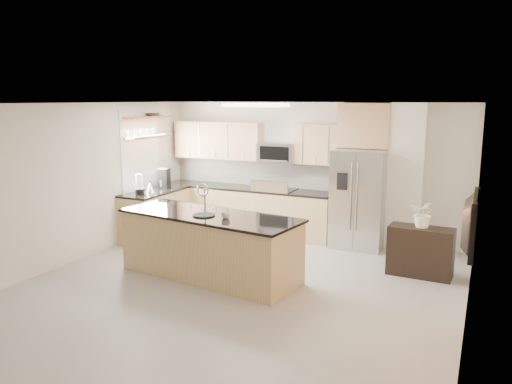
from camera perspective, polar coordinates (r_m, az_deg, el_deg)
The scene contains 27 objects.
floor at distance 7.16m, azimuth -2.57°, elevation -11.22°, with size 6.50×6.50×0.00m, color gray.
ceiling at distance 6.65m, azimuth -2.76°, elevation 10.07°, with size 6.00×6.50×0.02m, color white.
wall_back at distance 9.74m, azimuth 6.24°, elevation 2.50°, with size 6.00×0.02×2.60m, color beige.
wall_front at distance 4.28m, azimuth -23.48°, elevation -8.80°, with size 6.00×0.02×2.60m, color beige.
wall_left at distance 8.58m, azimuth -20.71°, elevation 0.78°, with size 0.02×6.50×2.60m, color beige.
wall_right at distance 6.04m, azimuth 23.49°, elevation -3.30°, with size 0.02×6.50×2.60m, color beige.
back_counter at distance 10.06m, azimuth -1.07°, elevation -1.97°, with size 3.55×0.66×1.44m.
left_counter at distance 9.90m, azimuth -11.43°, elevation -2.46°, with size 0.66×1.50×0.92m.
range at distance 9.80m, azimuth 2.19°, elevation -2.32°, with size 0.76×0.64×1.14m.
upper_cabinets at distance 10.03m, azimuth -1.11°, elevation 5.81°, with size 3.50×0.33×0.75m.
microwave at distance 9.72m, azimuth 2.52°, elevation 4.50°, with size 0.76×0.40×0.40m.
refrigerator at distance 9.17m, azimuth 11.70°, elevation -0.76°, with size 0.92×0.78×1.78m.
partition_column at distance 9.18m, azimuth 16.75°, elevation 1.62°, with size 0.60×0.30×2.60m, color white.
window at distance 9.88m, azimuth -13.09°, elevation 4.45°, with size 0.04×1.15×1.65m.
shelf_lower at distance 9.86m, azimuth -12.22°, elevation 6.22°, with size 0.30×1.20×0.04m, color #9A633D.
shelf_upper at distance 9.84m, azimuth -12.31°, elevation 8.37°, with size 0.30×1.20×0.04m, color #9A633D.
ceiling_fixture at distance 8.26m, azimuth -0.01°, elevation 9.90°, with size 1.00×0.50×0.06m, color white.
island at distance 7.60m, azimuth -5.32°, elevation -6.07°, with size 2.92×1.39×1.39m.
credenza at distance 8.01m, azimuth 18.27°, elevation -6.48°, with size 0.95×0.40×0.76m, color black.
cup at distance 7.17m, azimuth -3.52°, elevation -2.64°, with size 0.13×0.13×0.10m, color white.
platter at distance 7.36m, azimuth -6.00°, elevation -2.65°, with size 0.34×0.34×0.02m, color black.
blender at distance 9.42m, azimuth -13.19°, elevation 0.70°, with size 0.17×0.17×0.38m.
kettle at distance 9.60m, azimuth -11.99°, elevation 0.56°, with size 0.19×0.19×0.24m.
coffee_maker at distance 10.06m, azimuth -10.51°, elevation 1.50°, with size 0.26×0.29×0.38m.
bowl at distance 9.99m, azimuth -11.66°, elevation 8.76°, with size 0.33×0.33×0.08m, color #B0B0B2.
flower_vase at distance 7.83m, azimuth 18.70°, elevation -1.62°, with size 0.58×0.50×0.64m, color white.
television at distance 5.84m, azimuth 22.58°, elevation -3.19°, with size 1.08×0.14×0.62m, color black.
Camera 1 is at (3.09, -5.89, 2.66)m, focal length 35.00 mm.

